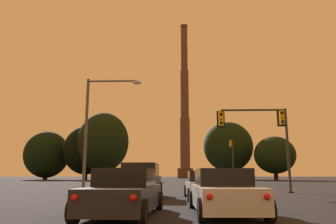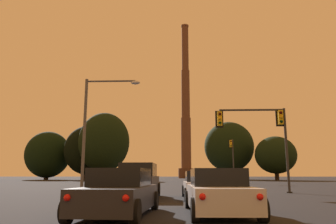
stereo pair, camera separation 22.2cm
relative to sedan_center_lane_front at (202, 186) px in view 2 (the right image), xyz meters
name	(u,v)px [view 2 (the right image)]	position (x,y,z in m)	size (l,w,h in m)	color
sedan_center_lane_front	(202,186)	(0.00, 0.00, 0.00)	(2.09, 4.74, 1.43)	silver
sedan_center_lane_second	(218,192)	(0.10, -6.79, 0.00)	(2.09, 4.75, 1.43)	silver
suv_left_lane_front	(138,181)	(-3.42, 0.55, 0.23)	(2.14, 4.92, 1.86)	#232328
sedan_left_lane_second	(119,193)	(-3.02, -7.27, 0.00)	(2.20, 4.78, 1.43)	#232328
traffic_light_far_right	(232,154)	(6.66, 31.96, 3.61)	(0.78, 0.50, 6.55)	#2D2D30
traffic_light_overhead_right	(262,128)	(4.79, 5.91, 3.90)	(5.16, 0.50, 5.99)	#2D2D30
street_lamp	(95,120)	(-6.86, 3.82, 4.19)	(3.79, 0.36, 7.71)	#56565B
smokestack	(186,115)	(1.20, 113.94, 24.62)	(6.33, 6.33, 64.70)	#523427
treeline_left_mid	(87,150)	(-25.67, 67.93, 7.03)	(11.95, 10.76, 14.06)	black
treeline_center_right	(104,142)	(-20.42, 64.27, 8.76)	(12.82, 11.54, 16.91)	black
treeline_right_mid	(229,147)	(12.22, 72.67, 8.21)	(13.44, 12.10, 15.69)	black
treeline_far_right	(48,155)	(-37.60, 71.44, 6.13)	(12.23, 11.00, 13.12)	black
treeline_center_left	(88,148)	(-26.50, 71.30, 7.88)	(7.11, 6.40, 15.11)	black
treeline_far_left	(276,155)	(22.57, 65.11, 5.49)	(10.21, 9.19, 10.78)	black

